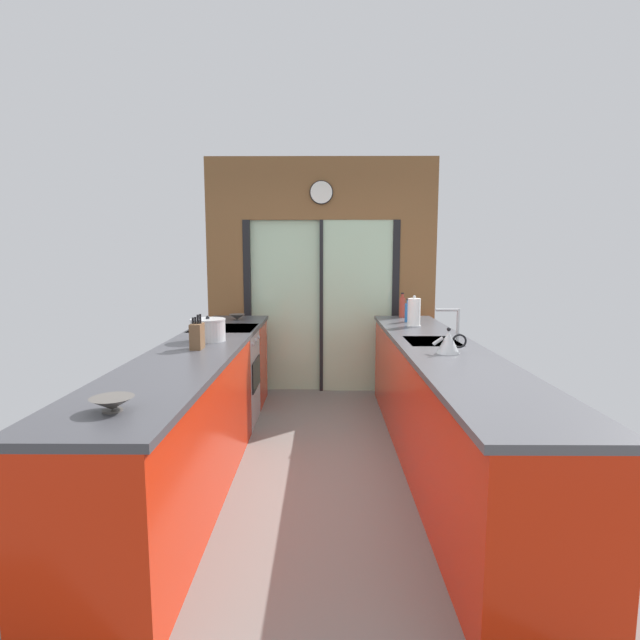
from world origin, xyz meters
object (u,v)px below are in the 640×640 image
(mixing_bowl_near, at_px, (112,404))
(mixing_bowl_far, at_px, (237,317))
(soap_bottle_near, at_px, (408,312))
(soap_bottle_far, at_px, (402,307))
(stock_pot, at_px, (208,330))
(kettle, at_px, (449,342))
(knife_block, at_px, (197,336))
(paper_towel_roll, at_px, (414,313))
(oven_range, at_px, (225,376))

(mixing_bowl_near, xyz_separation_m, mixing_bowl_far, (-0.00, 3.07, -0.00))
(soap_bottle_near, distance_m, soap_bottle_far, 0.36)
(mixing_bowl_far, relative_size, soap_bottle_far, 0.63)
(stock_pot, height_order, kettle, stock_pot)
(knife_block, bearing_deg, paper_towel_roll, 32.94)
(mixing_bowl_near, height_order, paper_towel_roll, paper_towel_roll)
(mixing_bowl_near, height_order, knife_block, knife_block)
(stock_pot, relative_size, kettle, 1.16)
(soap_bottle_near, bearing_deg, stock_pot, -147.14)
(soap_bottle_far, bearing_deg, stock_pot, -139.67)
(soap_bottle_near, bearing_deg, oven_range, -166.35)
(mixing_bowl_near, relative_size, knife_block, 0.74)
(paper_towel_roll, bearing_deg, knife_block, -147.06)
(mixing_bowl_near, xyz_separation_m, kettle, (1.78, 1.29, 0.04))
(soap_bottle_far, relative_size, paper_towel_roll, 0.91)
(stock_pot, xyz_separation_m, kettle, (1.78, -0.48, -0.01))
(mixing_bowl_near, bearing_deg, stock_pot, 90.00)
(oven_range, relative_size, mixing_bowl_far, 5.33)
(oven_range, bearing_deg, soap_bottle_near, 13.65)
(paper_towel_roll, bearing_deg, oven_range, -176.66)
(soap_bottle_far, bearing_deg, knife_block, -133.95)
(mixing_bowl_far, distance_m, soap_bottle_far, 1.79)
(kettle, bearing_deg, soap_bottle_near, 90.06)
(oven_range, height_order, mixing_bowl_far, mixing_bowl_far)
(knife_block, bearing_deg, soap_bottle_near, 39.84)
(paper_towel_roll, bearing_deg, mixing_bowl_far, 164.91)
(mixing_bowl_far, height_order, soap_bottle_near, soap_bottle_near)
(mixing_bowl_near, distance_m, mixing_bowl_far, 3.07)
(mixing_bowl_far, bearing_deg, stock_pot, -90.00)
(stock_pot, relative_size, soap_bottle_near, 1.16)
(mixing_bowl_near, xyz_separation_m, soap_bottle_far, (1.78, 3.28, 0.08))
(kettle, bearing_deg, stock_pot, 164.90)
(oven_range, relative_size, stock_pot, 3.32)
(mixing_bowl_far, distance_m, paper_towel_roll, 1.85)
(paper_towel_roll, bearing_deg, mixing_bowl_near, -124.53)
(mixing_bowl_near, xyz_separation_m, paper_towel_roll, (1.78, 2.59, 0.10))
(soap_bottle_near, height_order, soap_bottle_far, soap_bottle_far)
(mixing_bowl_near, distance_m, stock_pot, 1.77)
(soap_bottle_far, bearing_deg, paper_towel_roll, -90.00)
(oven_range, height_order, mixing_bowl_near, mixing_bowl_near)
(knife_block, xyz_separation_m, soap_bottle_near, (1.78, 1.48, 0.00))
(stock_pot, bearing_deg, soap_bottle_far, 40.33)
(kettle, relative_size, paper_towel_roll, 0.80)
(oven_range, bearing_deg, kettle, -33.56)
(mixing_bowl_far, bearing_deg, mixing_bowl_near, -90.00)
(oven_range, relative_size, kettle, 3.86)
(mixing_bowl_near, bearing_deg, knife_block, 90.00)
(knife_block, xyz_separation_m, kettle, (1.78, -0.15, -0.02))
(mixing_bowl_far, height_order, soap_bottle_far, soap_bottle_far)
(kettle, relative_size, soap_bottle_far, 0.88)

